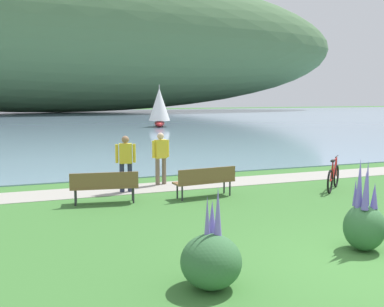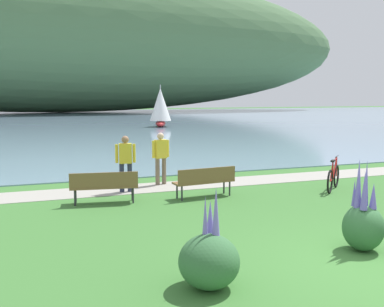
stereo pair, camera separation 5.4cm
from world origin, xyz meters
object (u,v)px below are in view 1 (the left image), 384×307
at_px(person_on_the_grass, 126,160).
at_px(sailboat_toward_hillside, 159,107).
at_px(person_at_shoreline, 161,155).
at_px(bicycle_leaning_near_bench, 333,177).
at_px(park_bench_near_camera, 205,180).
at_px(park_bench_further_along, 104,185).

distance_m(person_on_the_grass, sailboat_toward_hillside, 28.56).
relative_size(person_at_shoreline, person_on_the_grass, 1.00).
bearing_deg(bicycle_leaning_near_bench, park_bench_near_camera, 174.27).
xyz_separation_m(bicycle_leaning_near_bench, person_at_shoreline, (-4.75, 2.67, 0.58)).
xyz_separation_m(person_at_shoreline, sailboat_toward_hillside, (7.51, 26.40, 0.91)).
height_order(person_at_shoreline, sailboat_toward_hillside, sailboat_toward_hillside).
relative_size(park_bench_near_camera, sailboat_toward_hillside, 0.47).
relative_size(person_on_the_grass, sailboat_toward_hillside, 0.43).
bearing_deg(park_bench_further_along, sailboat_toward_hillside, 71.20).
distance_m(bicycle_leaning_near_bench, sailboat_toward_hillside, 29.24).
height_order(person_on_the_grass, sailboat_toward_hillside, sailboat_toward_hillside).
xyz_separation_m(park_bench_near_camera, bicycle_leaning_near_bench, (4.09, -0.41, -0.12)).
distance_m(park_bench_near_camera, person_at_shoreline, 2.40).
height_order(park_bench_further_along, person_at_shoreline, person_at_shoreline).
distance_m(park_bench_further_along, person_at_shoreline, 2.98).
bearing_deg(person_at_shoreline, park_bench_near_camera, -73.61).
xyz_separation_m(park_bench_further_along, bicycle_leaning_near_bench, (6.91, -0.66, -0.12)).
distance_m(park_bench_further_along, bicycle_leaning_near_bench, 6.94).
height_order(park_bench_further_along, person_on_the_grass, person_on_the_grass).
distance_m(person_at_shoreline, sailboat_toward_hillside, 27.46).
relative_size(park_bench_near_camera, bicycle_leaning_near_bench, 1.36).
height_order(park_bench_further_along, bicycle_leaning_near_bench, bicycle_leaning_near_bench).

